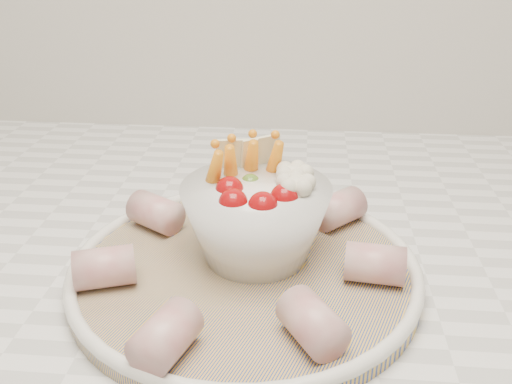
{
  "coord_description": "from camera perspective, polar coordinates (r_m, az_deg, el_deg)",
  "views": [
    {
      "loc": [
        0.05,
        0.91,
        1.22
      ],
      "look_at": [
        0.01,
        1.36,
        1.0
      ],
      "focal_mm": 40.0,
      "sensor_mm": 36.0,
      "label": 1
    }
  ],
  "objects": [
    {
      "name": "serving_platter",
      "position": [
        0.52,
        -1.12,
        -7.72
      ],
      "size": [
        0.4,
        0.4,
        0.02
      ],
      "color": "navy",
      "rests_on": "kitchen_counter"
    },
    {
      "name": "cured_meat_rolls",
      "position": [
        0.51,
        -1.27,
        -5.7
      ],
      "size": [
        0.29,
        0.31,
        0.03
      ],
      "color": "#B45256",
      "rests_on": "serving_platter"
    },
    {
      "name": "veggie_bowl",
      "position": [
        0.52,
        0.03,
        -2.52
      ],
      "size": [
        0.14,
        0.14,
        0.11
      ],
      "color": "white",
      "rests_on": "serving_platter"
    }
  ]
}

